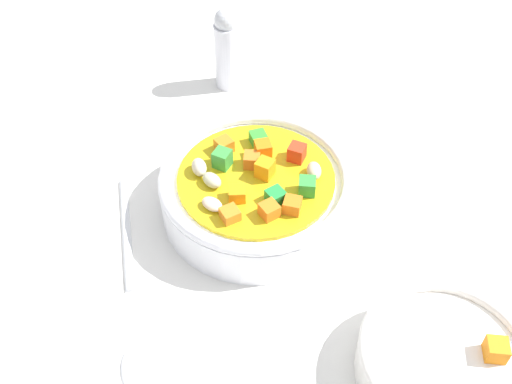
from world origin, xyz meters
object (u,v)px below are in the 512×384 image
at_px(spoon, 129,283).
at_px(soup_bowl_main, 256,190).
at_px(side_bowl_small, 444,362).
at_px(pepper_shaker, 227,49).

bearing_deg(spoon, soup_bowl_main, 118.37).
bearing_deg(soup_bowl_main, side_bowl_small, 25.65).
height_order(side_bowl_small, pepper_shaker, pepper_shaker).
xyz_separation_m(spoon, side_bowl_small, (0.13, 0.21, 0.01)).
height_order(spoon, side_bowl_small, side_bowl_small).
bearing_deg(pepper_shaker, side_bowl_small, 11.29).
xyz_separation_m(side_bowl_small, pepper_shaker, (-0.37, -0.07, 0.03)).
distance_m(spoon, pepper_shaker, 0.28).
bearing_deg(pepper_shaker, soup_bowl_main, -4.64).
distance_m(side_bowl_small, pepper_shaker, 0.38).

